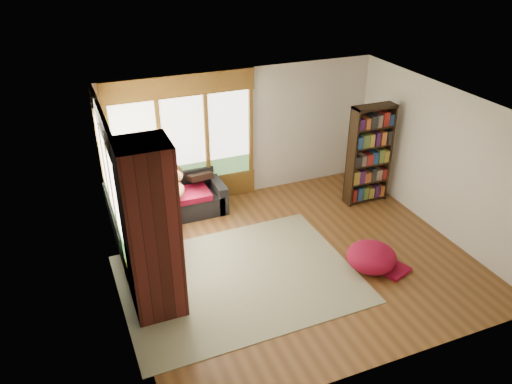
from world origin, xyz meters
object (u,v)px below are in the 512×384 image
object	(u,v)px
area_rug	(239,278)
bookshelf	(369,155)
dog_tan	(168,185)
sectional_sofa	(158,216)
pouf	(372,256)
brick_chimney	(151,232)
dog_brindle	(164,204)

from	to	relation	value
area_rug	bookshelf	size ratio (longest dim) A/B	1.82
area_rug	dog_tan	bearing A→B (deg)	105.99
dog_tan	area_rug	bearing A→B (deg)	-124.19
bookshelf	dog_tan	size ratio (longest dim) A/B	1.90
sectional_sofa	pouf	world-z (taller)	sectional_sofa
brick_chimney	dog_brindle	distance (m)	1.80
sectional_sofa	area_rug	distance (m)	2.08
brick_chimney	dog_tan	xyz separation A→B (m)	(0.70, 2.23, -0.50)
area_rug	dog_brindle	size ratio (longest dim) A/B	4.28
brick_chimney	bookshelf	world-z (taller)	brick_chimney
sectional_sofa	dog_brindle	xyz separation A→B (m)	(0.06, -0.41, 0.45)
sectional_sofa	bookshelf	xyz separation A→B (m)	(4.09, -0.44, 0.69)
bookshelf	sectional_sofa	bearing A→B (deg)	173.90
area_rug	pouf	size ratio (longest dim) A/B	4.51
bookshelf	pouf	bearing A→B (deg)	-120.47
pouf	dog_tan	bearing A→B (deg)	135.83
brick_chimney	dog_brindle	bearing A→B (deg)	72.90
sectional_sofa	area_rug	world-z (taller)	sectional_sofa
brick_chimney	dog_tan	distance (m)	2.39
sectional_sofa	pouf	size ratio (longest dim) A/B	2.75
brick_chimney	dog_tan	size ratio (longest dim) A/B	2.48
bookshelf	dog_brindle	xyz separation A→B (m)	(-4.03, 0.03, -0.24)
brick_chimney	area_rug	world-z (taller)	brick_chimney
sectional_sofa	dog_tan	bearing A→B (deg)	39.58
area_rug	bookshelf	bearing A→B (deg)	23.89
area_rug	dog_brindle	bearing A→B (deg)	118.24
dog_brindle	pouf	bearing A→B (deg)	-119.76
bookshelf	pouf	world-z (taller)	bookshelf
sectional_sofa	brick_chimney	bearing A→B (deg)	-98.18
bookshelf	pouf	distance (m)	2.42
sectional_sofa	dog_tan	xyz separation A→B (m)	(0.26, 0.18, 0.49)
brick_chimney	sectional_sofa	distance (m)	2.32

